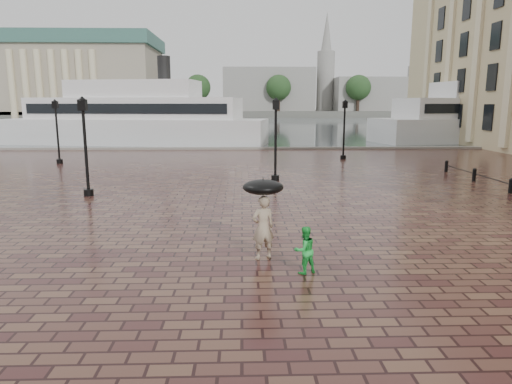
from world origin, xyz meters
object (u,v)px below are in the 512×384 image
(street_lamps, at_px, (199,135))
(ferry_far, at_px, (491,117))
(ferry_near, at_px, (136,118))
(child_pedestrian, at_px, (305,250))
(adult_pedestrian, at_px, (263,227))

(street_lamps, relative_size, ferry_far, 0.76)
(street_lamps, xyz_separation_m, ferry_near, (-8.63, 20.81, 0.40))
(street_lamps, bearing_deg, ferry_far, 36.89)
(child_pedestrian, xyz_separation_m, ferry_near, (-12.85, 38.51, 2.12))
(street_lamps, bearing_deg, adult_pedestrian, -78.99)
(street_lamps, relative_size, adult_pedestrian, 12.08)
(street_lamps, bearing_deg, child_pedestrian, -76.59)
(street_lamps, distance_m, adult_pedestrian, 16.95)
(adult_pedestrian, xyz_separation_m, child_pedestrian, (0.99, -1.12, -0.28))
(ferry_near, bearing_deg, child_pedestrian, -61.93)
(ferry_near, xyz_separation_m, ferry_far, (39.81, 2.59, -0.01))
(street_lamps, relative_size, ferry_near, 0.76)
(ferry_near, relative_size, ferry_far, 1.00)
(adult_pedestrian, height_order, ferry_near, ferry_near)
(adult_pedestrian, distance_m, child_pedestrian, 1.52)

